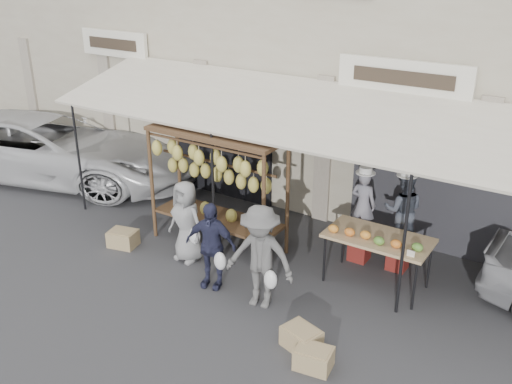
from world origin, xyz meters
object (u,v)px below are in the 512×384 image
(banana_rack, at_px, (215,168))
(crate_near_b, at_px, (314,358))
(crate_near_a, at_px, (301,338))
(vendor_right, at_px, (403,210))
(customer_left, at_px, (186,221))
(produce_table, at_px, (377,239))
(vendor_left, at_px, (363,204))
(crate_far, at_px, (123,238))
(customer_mid, at_px, (211,245))
(van, at_px, (40,132))
(customer_right, at_px, (260,257))

(banana_rack, bearing_deg, crate_near_b, -33.50)
(crate_near_a, xyz_separation_m, crate_near_b, (0.34, -0.28, -0.01))
(vendor_right, bearing_deg, customer_left, 9.30)
(banana_rack, bearing_deg, produce_table, 5.32)
(vendor_left, distance_m, crate_far, 4.51)
(customer_mid, distance_m, van, 6.71)
(crate_near_b, bearing_deg, customer_left, 157.31)
(crate_near_a, bearing_deg, crate_near_b, -39.16)
(customer_right, relative_size, crate_near_a, 3.32)
(produce_table, relative_size, van, 0.31)
(crate_far, relative_size, van, 0.09)
(banana_rack, height_order, vendor_right, banana_rack)
(customer_left, bearing_deg, crate_near_a, -13.29)
(vendor_right, distance_m, customer_right, 2.67)
(customer_right, distance_m, crate_far, 3.30)
(vendor_right, bearing_deg, crate_near_b, 70.99)
(customer_left, relative_size, customer_right, 0.89)
(banana_rack, height_order, crate_near_b, banana_rack)
(banana_rack, xyz_separation_m, produce_table, (3.03, 0.28, -0.70))
(crate_near_a, bearing_deg, banana_rack, 147.24)
(vendor_left, relative_size, crate_near_a, 2.42)
(van, bearing_deg, crate_near_a, -121.66)
(produce_table, xyz_separation_m, customer_left, (-3.17, -0.99, -0.12))
(crate_far, height_order, van, van)
(crate_far, bearing_deg, vendor_left, 26.14)
(produce_table, relative_size, vendor_left, 1.37)
(produce_table, xyz_separation_m, crate_far, (-4.52, -1.27, -0.72))
(customer_left, xyz_separation_m, customer_mid, (0.89, -0.46, -0.00))
(produce_table, height_order, crate_near_a, produce_table)
(banana_rack, distance_m, vendor_right, 3.37)
(vendor_left, xyz_separation_m, crate_near_a, (0.32, -2.76, -0.94))
(van, bearing_deg, customer_right, -119.58)
(van, bearing_deg, vendor_right, -103.19)
(produce_table, distance_m, customer_left, 3.32)
(produce_table, xyz_separation_m, vendor_right, (0.14, 0.74, 0.26))
(banana_rack, xyz_separation_m, crate_far, (-1.48, -0.98, -1.42))
(banana_rack, distance_m, van, 5.76)
(vendor_left, xyz_separation_m, van, (-8.19, -0.37, 0.03))
(produce_table, bearing_deg, banana_rack, -174.68)
(vendor_left, height_order, vendor_right, vendor_right)
(customer_right, bearing_deg, crate_near_a, -38.88)
(banana_rack, relative_size, vendor_left, 2.09)
(crate_near_b, height_order, crate_far, crate_far)
(banana_rack, distance_m, customer_left, 1.09)
(crate_near_a, relative_size, crate_near_b, 1.06)
(vendor_right, height_order, customer_right, vendor_right)
(produce_table, relative_size, crate_near_a, 3.31)
(vendor_right, relative_size, customer_left, 0.88)
(customer_mid, relative_size, crate_near_b, 3.09)
(customer_mid, bearing_deg, banana_rack, 109.81)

